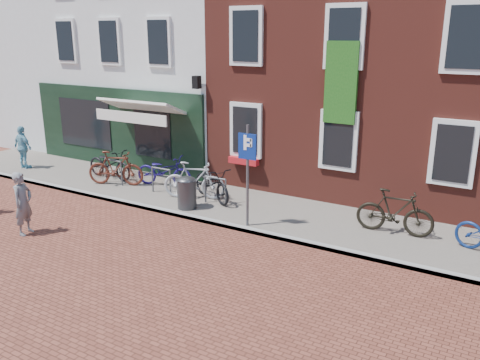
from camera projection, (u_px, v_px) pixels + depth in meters
The scene contains 15 objects.
ground at pixel (177, 217), 13.76m from camera, with size 80.00×80.00×0.00m, color brown.
sidewalk at pixel (236, 206), 14.50m from camera, with size 24.00×3.00×0.10m, color slate.
building_stucco at pixel (180, 43), 20.69m from camera, with size 8.00×8.00×9.00m, color silver.
building_brick_mid at pixel (342, 30), 17.13m from camera, with size 6.00×8.00×10.00m, color maroon.
filler_left at pixel (58, 41), 24.34m from camera, with size 7.00×8.00×9.00m, color silver.
litter_bin at pixel (187, 191), 14.04m from camera, with size 0.54×0.54×0.99m.
parking_sign at pixel (247, 162), 12.42m from camera, with size 0.50×0.08×2.64m.
woman at pixel (23, 203), 12.41m from camera, with size 0.59×0.39×1.62m, color slate.
cafe_person at pixel (23, 147), 18.12m from camera, with size 0.92×0.38×1.57m, color #73B3C6.
bicycle_0 at pixel (110, 164), 16.92m from camera, with size 0.68×1.94×1.02m, color black.
bicycle_1 at pixel (116, 168), 16.17m from camera, with size 0.53×1.88×1.13m, color #512116.
bicycle_2 at pixel (164, 171), 16.06m from camera, with size 0.68×1.94×1.02m, color #190F53.
bicycle_3 at pixel (194, 180), 14.84m from camera, with size 0.53×1.88×1.13m, color #ABABAD.
bicycle_4 at pixel (212, 183), 14.76m from camera, with size 0.68×1.94×1.02m, color black.
bicycle_5 at pixel (395, 212), 12.23m from camera, with size 0.53×1.88×1.13m, color black.
Camera 1 is at (8.07, -10.21, 4.92)m, focal length 37.20 mm.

